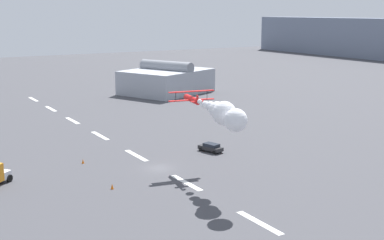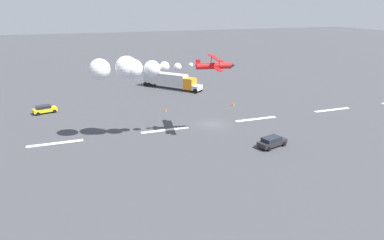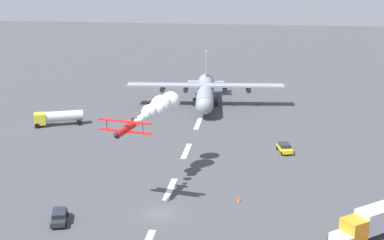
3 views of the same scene
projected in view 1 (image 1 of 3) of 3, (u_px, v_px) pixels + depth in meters
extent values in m
plane|color=#424247|center=(159.00, 168.00, 82.69)|extent=(440.00, 440.00, 0.00)
cube|color=white|center=(33.00, 99.00, 146.75)|extent=(8.00, 0.90, 0.01)
cube|color=white|center=(51.00, 109.00, 132.51)|extent=(8.00, 0.90, 0.01)
cube|color=white|center=(73.00, 121.00, 118.28)|extent=(8.00, 0.90, 0.01)
cube|color=white|center=(100.00, 136.00, 104.04)|extent=(8.00, 0.90, 0.01)
cube|color=white|center=(136.00, 155.00, 89.81)|extent=(8.00, 0.90, 0.01)
cube|color=white|center=(186.00, 183.00, 75.57)|extent=(8.00, 0.90, 0.01)
cube|color=white|center=(259.00, 223.00, 61.34)|extent=(8.00, 0.90, 0.01)
cylinder|color=red|center=(192.00, 99.00, 81.07)|extent=(5.33, 1.91, 0.94)
cube|color=red|center=(192.00, 100.00, 81.28)|extent=(2.08, 7.42, 0.12)
cube|color=red|center=(192.00, 91.00, 81.01)|extent=(2.08, 7.42, 0.12)
cylinder|color=black|center=(176.00, 97.00, 80.27)|extent=(0.08, 0.08, 1.36)
cylinder|color=black|center=(207.00, 95.00, 82.02)|extent=(0.08, 0.08, 1.36)
cube|color=red|center=(197.00, 99.00, 78.81)|extent=(0.71, 0.23, 1.10)
cube|color=red|center=(197.00, 101.00, 78.89)|extent=(0.97, 2.08, 0.08)
cone|color=black|center=(186.00, 96.00, 83.80)|extent=(0.84, 0.92, 0.80)
sphere|color=white|center=(200.00, 102.00, 77.87)|extent=(0.70, 0.70, 0.70)
sphere|color=white|center=(205.00, 105.00, 76.13)|extent=(1.15, 1.15, 1.15)
sphere|color=white|center=(210.00, 106.00, 74.35)|extent=(1.46, 1.46, 1.46)
sphere|color=white|center=(217.00, 110.00, 72.82)|extent=(2.40, 2.40, 2.40)
sphere|color=white|center=(223.00, 113.00, 70.25)|extent=(2.79, 2.79, 2.79)
sphere|color=white|center=(224.00, 113.00, 69.30)|extent=(3.26, 3.26, 3.26)
sphere|color=white|center=(236.00, 120.00, 65.84)|extent=(3.01, 3.01, 3.01)
cube|color=silver|center=(1.00, 174.00, 75.94)|extent=(2.95, 2.81, 1.10)
cylinder|color=black|center=(9.00, 178.00, 75.81)|extent=(0.96, 1.08, 1.10)
cube|color=#262628|center=(211.00, 148.00, 92.12)|extent=(4.87, 2.96, 0.65)
cube|color=#1E232D|center=(211.00, 145.00, 91.87)|extent=(3.08, 2.33, 0.55)
cylinder|color=black|center=(200.00, 149.00, 92.62)|extent=(0.68, 0.38, 0.64)
cylinder|color=black|center=(214.00, 152.00, 90.48)|extent=(0.68, 0.38, 0.64)
cylinder|color=black|center=(207.00, 147.00, 93.90)|extent=(0.68, 0.38, 0.64)
cylinder|color=black|center=(221.00, 151.00, 91.76)|extent=(0.68, 0.38, 0.64)
cube|color=#9EA3AD|center=(166.00, 81.00, 157.45)|extent=(27.07, 29.77, 7.02)
cylinder|color=gray|center=(166.00, 67.00, 156.54)|extent=(18.19, 10.38, 3.60)
cone|color=orange|center=(83.00, 161.00, 85.07)|extent=(0.44, 0.44, 0.75)
cone|color=orange|center=(112.00, 186.00, 72.84)|extent=(0.44, 0.44, 0.75)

